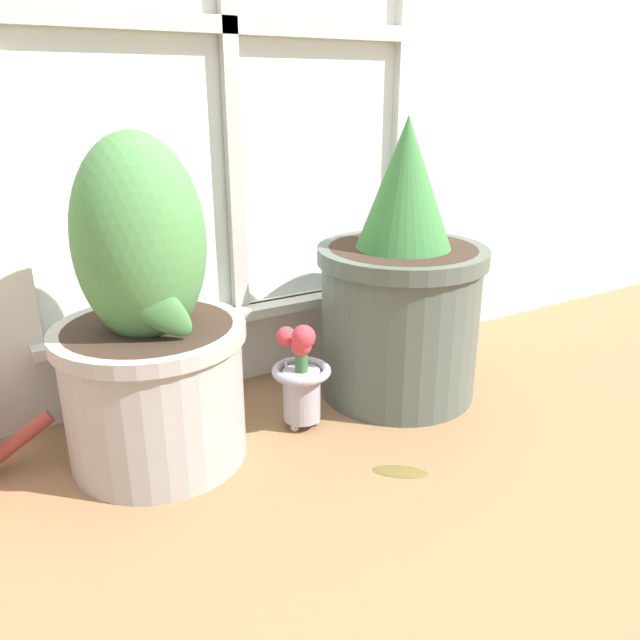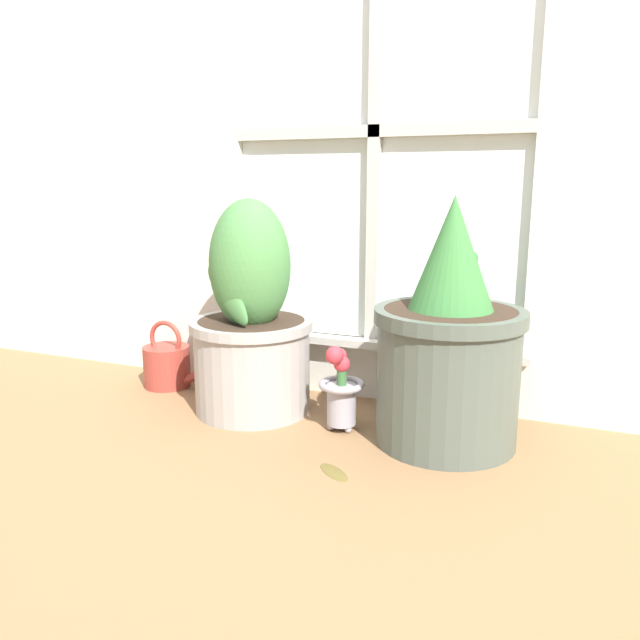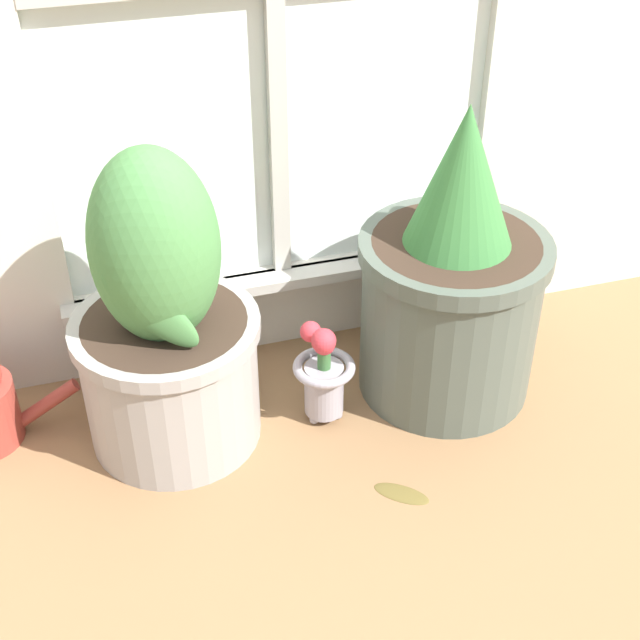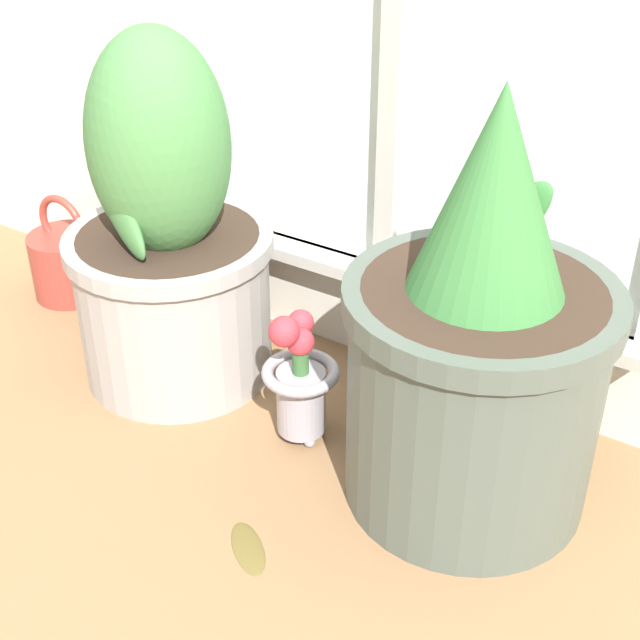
% 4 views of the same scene
% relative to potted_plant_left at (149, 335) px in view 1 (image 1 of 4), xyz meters
% --- Properties ---
extents(ground_plane, '(10.00, 10.00, 0.00)m').
position_rel_potted_plant_left_xyz_m(ground_plane, '(0.29, -0.27, -0.26)').
color(ground_plane, olive).
extents(potted_plant_left, '(0.36, 0.36, 0.63)m').
position_rel_potted_plant_left_xyz_m(potted_plant_left, '(0.00, 0.00, 0.00)').
color(potted_plant_left, '#9E9993').
rests_on(potted_plant_left, ground_plane).
extents(potted_plant_right, '(0.39, 0.39, 0.65)m').
position_rel_potted_plant_left_xyz_m(potted_plant_right, '(0.59, -0.01, -0.00)').
color(potted_plant_right, '#4C564C').
rests_on(potted_plant_right, ground_plane).
extents(flower_vase, '(0.13, 0.13, 0.25)m').
position_rel_potted_plant_left_xyz_m(flower_vase, '(0.30, -0.04, -0.14)').
color(flower_vase, '#99939E').
rests_on(flower_vase, ground_plane).
extents(fallen_leaf, '(0.11, 0.10, 0.01)m').
position_rel_potted_plant_left_xyz_m(fallen_leaf, '(0.38, -0.30, -0.26)').
color(fallen_leaf, brown).
rests_on(fallen_leaf, ground_plane).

